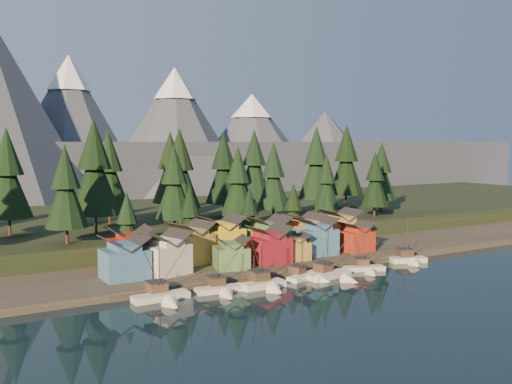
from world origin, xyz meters
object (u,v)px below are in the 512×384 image
boat_0 (163,290)px  boat_4 (334,269)px  boat_2 (266,277)px  boat_3 (308,271)px  boat_6 (410,253)px  house_back_1 (191,241)px  boat_5 (366,264)px  house_back_0 (130,248)px  boat_1 (221,283)px  house_front_0 (125,256)px  house_front_1 (165,252)px

boat_0 → boat_4: bearing=-4.0°
boat_2 → boat_3: bearing=9.0°
boat_0 → boat_6: size_ratio=1.02×
boat_0 → house_back_1: house_back_1 is taller
boat_5 → house_back_0: size_ratio=1.10×
boat_0 → boat_3: (33.60, 0.11, -0.37)m
boat_2 → house_back_0: bearing=128.6°
boat_2 → boat_6: size_ratio=1.05×
boat_0 → boat_2: size_ratio=0.97×
boat_1 → boat_6: 53.25m
boat_3 → boat_2: bearing=169.5°
boat_2 → boat_4: 17.45m
boat_1 → boat_2: size_ratio=0.87×
house_front_0 → house_back_0: bearing=62.9°
boat_3 → boat_6: 31.73m
boat_0 → house_front_1: 17.05m
boat_2 → house_front_0: boat_2 is taller
boat_1 → house_front_0: bearing=138.7°
boat_4 → house_front_1: 37.12m
boat_4 → house_back_1: 34.31m
boat_4 → house_front_1: (-32.46, 17.51, 4.23)m
boat_3 → boat_1: bearing=160.9°
boat_3 → house_back_1: 29.12m
house_back_0 → boat_5: bearing=-19.6°
boat_2 → house_front_0: (-23.95, 17.41, 3.67)m
boat_3 → boat_5: boat_3 is taller
boat_5 → house_back_0: bearing=174.0°
boat_0 → boat_4: boat_0 is taller
boat_3 → boat_5: size_ratio=0.99×
boat_1 → boat_3: bearing=7.3°
boat_6 → house_back_0: (-64.17, 21.78, 4.11)m
boat_1 → boat_6: size_ratio=0.92×
boat_4 → house_back_0: size_ratio=1.29×
boat_2 → house_back_1: bearing=102.2°
boat_5 → boat_6: 15.84m
boat_1 → house_back_1: bearing=86.8°
boat_1 → house_back_0: (-10.94, 23.27, 4.46)m
boat_2 → house_back_1: 25.61m
boat_1 → boat_3: (21.52, 0.45, -0.17)m
house_front_1 → house_back_0: house_back_0 is taller
boat_1 → boat_2: bearing=-3.7°
boat_1 → boat_5: boat_1 is taller
boat_3 → boat_4: 5.85m
boat_6 → boat_3: bearing=-157.8°
boat_0 → house_back_0: (1.13, 22.93, 4.27)m
boat_5 → house_front_0: (-52.02, 16.01, 4.36)m
house_front_1 → house_back_0: bearing=110.5°
boat_6 → house_front_1: bearing=-173.1°
boat_4 → house_back_0: (-37.80, 25.20, 4.41)m
boat_1 → house_front_1: size_ratio=1.03×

